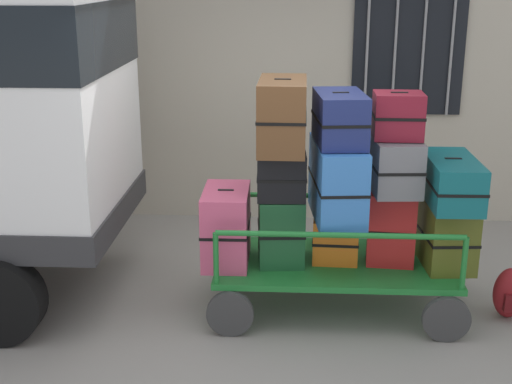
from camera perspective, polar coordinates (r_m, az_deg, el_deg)
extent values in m
plane|color=gray|center=(6.05, 1.17, -9.41)|extent=(40.00, 40.00, 0.00)
cube|color=black|center=(7.81, 12.48, 11.71)|extent=(1.20, 0.04, 1.50)
cylinder|color=gray|center=(7.71, 9.15, 11.83)|extent=(0.03, 0.03, 1.50)
cylinder|color=gray|center=(7.74, 11.41, 11.74)|extent=(0.03, 0.03, 1.50)
cylinder|color=gray|center=(7.79, 13.64, 11.63)|extent=(0.03, 0.03, 1.50)
cylinder|color=gray|center=(7.85, 15.83, 11.50)|extent=(0.03, 0.03, 1.50)
cube|color=#1E722D|center=(5.92, 6.47, -5.88)|extent=(1.98, 1.05, 0.05)
cylinder|color=#383838|center=(5.64, 15.40, -10.07)|extent=(0.37, 0.06, 0.37)
cylinder|color=#383838|center=(6.61, 13.48, -5.71)|extent=(0.37, 0.06, 0.37)
cylinder|color=#383838|center=(5.53, -2.15, -10.00)|extent=(0.37, 0.06, 0.37)
cylinder|color=#383838|center=(6.51, -1.30, -5.56)|extent=(0.37, 0.06, 0.37)
cylinder|color=#1E722D|center=(5.53, 16.77, -5.64)|extent=(0.04, 0.04, 0.42)
cylinder|color=#1E722D|center=(6.41, 14.82, -2.24)|extent=(0.04, 0.04, 0.42)
cylinder|color=#1E722D|center=(5.40, -3.32, -5.46)|extent=(0.04, 0.04, 0.42)
cylinder|color=#1E722D|center=(6.30, -2.37, -2.00)|extent=(0.04, 0.04, 0.42)
cylinder|color=#1E722D|center=(5.30, 6.93, -3.55)|extent=(1.90, 0.04, 0.04)
cylinder|color=#1E722D|center=(6.22, 6.37, -0.32)|extent=(1.90, 0.04, 0.04)
cube|color=#CC4C72|center=(5.78, -2.46, -2.80)|extent=(0.38, 0.64, 0.62)
cube|color=black|center=(5.78, -2.46, -2.80)|extent=(0.39, 0.65, 0.02)
cube|color=black|center=(5.68, -2.50, 0.10)|extent=(0.13, 0.03, 0.02)
cube|color=#194C28|center=(5.78, 2.07, -3.03)|extent=(0.40, 0.48, 0.57)
cube|color=black|center=(5.78, 2.07, -3.03)|extent=(0.41, 0.49, 0.02)
cube|color=black|center=(5.69, 2.10, -0.38)|extent=(0.13, 0.04, 0.02)
cube|color=black|center=(5.61, 2.12, 1.48)|extent=(0.40, 0.43, 0.37)
cube|color=black|center=(5.61, 2.12, 1.48)|extent=(0.41, 0.44, 0.02)
cube|color=black|center=(5.57, 2.14, 3.26)|extent=(0.14, 0.03, 0.02)
cube|color=brown|center=(5.55, 2.19, 6.35)|extent=(0.38, 0.72, 0.57)
cube|color=black|center=(5.55, 2.19, 6.35)|extent=(0.39, 0.73, 0.02)
cube|color=black|center=(5.50, 2.22, 9.20)|extent=(0.13, 0.03, 0.02)
cube|color=orange|center=(5.84, 6.55, -3.94)|extent=(0.38, 0.30, 0.38)
cube|color=black|center=(5.84, 6.55, -3.94)|extent=(0.39, 0.31, 0.02)
cube|color=black|center=(5.78, 6.61, -2.25)|extent=(0.13, 0.04, 0.02)
cube|color=#3372C6|center=(5.69, 6.72, 0.89)|extent=(0.45, 0.89, 0.63)
cube|color=black|center=(5.69, 6.72, 0.89)|extent=(0.46, 0.90, 0.02)
cube|color=black|center=(5.61, 6.83, 3.93)|extent=(0.13, 0.04, 0.02)
cube|color=navy|center=(5.55, 6.92, 6.05)|extent=(0.43, 0.68, 0.41)
cube|color=black|center=(5.55, 6.92, 6.05)|extent=(0.44, 0.69, 0.02)
cube|color=black|center=(5.51, 6.99, 8.06)|extent=(0.13, 0.04, 0.02)
cube|color=#B21E1E|center=(5.83, 11.07, -2.94)|extent=(0.41, 0.30, 0.62)
cube|color=black|center=(5.83, 11.07, -2.94)|extent=(0.42, 0.31, 0.02)
cube|color=black|center=(5.73, 11.25, -0.09)|extent=(0.14, 0.04, 0.02)
cube|color=slate|center=(5.69, 11.36, 2.18)|extent=(0.40, 0.58, 0.44)
cube|color=black|center=(5.69, 11.36, 2.18)|extent=(0.42, 0.59, 0.02)
cube|color=black|center=(5.63, 11.49, 4.27)|extent=(0.13, 0.04, 0.02)
cube|color=maroon|center=(5.59, 11.61, 6.19)|extent=(0.39, 0.33, 0.36)
cube|color=black|center=(5.59, 11.61, 6.19)|extent=(0.40, 0.34, 0.02)
cube|color=black|center=(5.56, 11.72, 7.95)|extent=(0.13, 0.03, 0.02)
cube|color=#4C5119|center=(5.91, 15.46, -3.44)|extent=(0.42, 0.57, 0.53)
cube|color=black|center=(5.91, 15.46, -3.44)|extent=(0.43, 0.58, 0.02)
cube|color=black|center=(5.82, 15.67, -1.02)|extent=(0.13, 0.04, 0.02)
cube|color=#0F5960|center=(5.78, 15.78, 0.89)|extent=(0.39, 0.81, 0.37)
cube|color=black|center=(5.78, 15.78, 0.89)|extent=(0.40, 0.82, 0.02)
cube|color=black|center=(5.74, 15.93, 2.60)|extent=(0.13, 0.03, 0.02)
ellipsoid|color=maroon|center=(6.15, 20.16, -7.80)|extent=(0.27, 0.19, 0.44)
cube|color=maroon|center=(6.09, 20.36, -8.55)|extent=(0.14, 0.06, 0.15)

